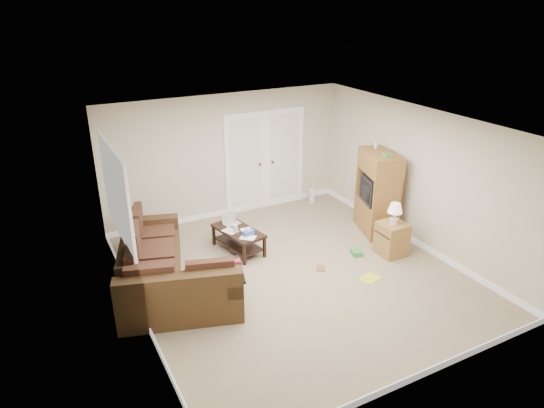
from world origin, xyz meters
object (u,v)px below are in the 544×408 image
coffee_table (238,239)px  tv_armoire (378,192)px  side_cabinet (392,236)px  sectional_sofa (164,273)px

coffee_table → tv_armoire: bearing=-21.7°
tv_armoire → coffee_table: bearing=-172.4°
tv_armoire → side_cabinet: 1.05m
tv_armoire → side_cabinet: bearing=-93.5°
sectional_sofa → tv_armoire: bearing=19.5°
coffee_table → tv_armoire: tv_armoire is taller
coffee_table → side_cabinet: size_ratio=1.14×
coffee_table → sectional_sofa: bearing=-167.8°
sectional_sofa → side_cabinet: 3.93m
coffee_table → side_cabinet: side_cabinet is taller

